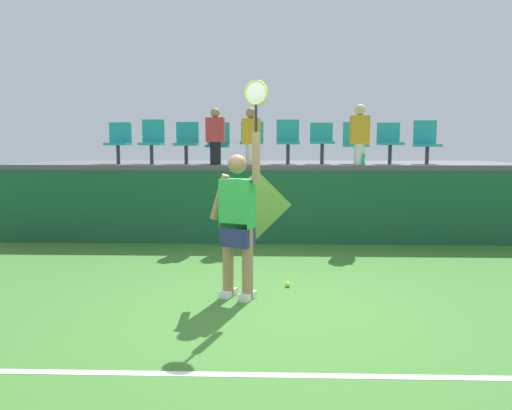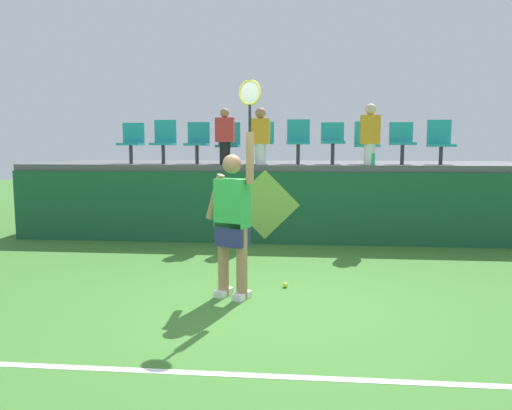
% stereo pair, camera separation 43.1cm
% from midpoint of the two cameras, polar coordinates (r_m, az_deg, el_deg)
% --- Properties ---
extents(ground_plane, '(40.00, 40.00, 0.00)m').
position_cam_midpoint_polar(ground_plane, '(5.56, 2.90, -11.81)').
color(ground_plane, '#3D752D').
extents(court_back_wall, '(10.11, 0.20, 1.32)m').
position_cam_midpoint_polar(court_back_wall, '(9.03, 4.01, -0.33)').
color(court_back_wall, '#195633').
rests_on(court_back_wall, ground_plane).
extents(spectator_platform, '(10.11, 3.16, 0.12)m').
position_cam_midpoint_polar(spectator_platform, '(10.50, 4.26, 4.60)').
color(spectator_platform, '#56565B').
rests_on(spectator_platform, court_back_wall).
extents(court_baseline_stripe, '(9.10, 0.08, 0.01)m').
position_cam_midpoint_polar(court_baseline_stripe, '(4.04, 1.78, -19.12)').
color(court_baseline_stripe, white).
rests_on(court_baseline_stripe, ground_plane).
extents(tennis_player, '(0.70, 0.40, 2.50)m').
position_cam_midpoint_polar(tennis_player, '(5.70, -0.55, -1.56)').
color(tennis_player, white).
rests_on(tennis_player, ground_plane).
extents(tennis_ball, '(0.07, 0.07, 0.07)m').
position_cam_midpoint_polar(tennis_ball, '(6.32, 5.38, -9.22)').
color(tennis_ball, '#D1E533').
rests_on(tennis_ball, ground_plane).
extents(water_bottle, '(0.06, 0.06, 0.21)m').
position_cam_midpoint_polar(water_bottle, '(9.15, 14.77, 5.13)').
color(water_bottle, '#26B272').
rests_on(water_bottle, spectator_platform).
extents(stadium_chair_0, '(0.44, 0.42, 0.81)m').
position_cam_midpoint_polar(stadium_chair_0, '(10.13, -13.00, 7.27)').
color(stadium_chair_0, '#38383D').
rests_on(stadium_chair_0, spectator_platform).
extents(stadium_chair_1, '(0.44, 0.42, 0.86)m').
position_cam_midpoint_polar(stadium_chair_1, '(9.95, -9.37, 7.49)').
color(stadium_chair_1, '#38383D').
rests_on(stadium_chair_1, spectator_platform).
extents(stadium_chair_2, '(0.44, 0.42, 0.82)m').
position_cam_midpoint_polar(stadium_chair_2, '(9.79, -5.52, 7.43)').
color(stadium_chair_2, '#38383D').
rests_on(stadium_chair_2, spectator_platform).
extents(stadium_chair_3, '(0.44, 0.42, 0.81)m').
position_cam_midpoint_polar(stadium_chair_3, '(9.70, -1.93, 7.35)').
color(stadium_chair_3, '#38383D').
rests_on(stadium_chair_3, spectator_platform).
extents(stadium_chair_4, '(0.44, 0.42, 0.82)m').
position_cam_midpoint_polar(stadium_chair_4, '(9.63, 2.03, 7.56)').
color(stadium_chair_4, '#38383D').
rests_on(stadium_chair_4, spectator_platform).
extents(stadium_chair_5, '(0.44, 0.42, 0.86)m').
position_cam_midpoint_polar(stadium_chair_5, '(9.61, 6.22, 7.60)').
color(stadium_chair_5, '#38383D').
rests_on(stadium_chair_5, spectator_platform).
extents(stadium_chair_6, '(0.44, 0.42, 0.80)m').
position_cam_midpoint_polar(stadium_chair_6, '(9.63, 10.15, 7.45)').
color(stadium_chair_6, '#38383D').
rests_on(stadium_chair_6, spectator_platform).
extents(stadium_chair_7, '(0.44, 0.42, 0.81)m').
position_cam_midpoint_polar(stadium_chair_7, '(9.72, 13.95, 7.18)').
color(stadium_chair_7, '#38383D').
rests_on(stadium_chair_7, spectator_platform).
extents(stadium_chair_8, '(0.44, 0.42, 0.80)m').
position_cam_midpoint_polar(stadium_chair_8, '(9.83, 17.78, 7.14)').
color(stadium_chair_8, '#38383D').
rests_on(stadium_chair_8, spectator_platform).
extents(stadium_chair_9, '(0.44, 0.42, 0.84)m').
position_cam_midpoint_polar(stadium_chair_9, '(10.01, 21.74, 6.95)').
color(stadium_chair_9, '#38383D').
rests_on(stadium_chair_9, spectator_platform).
extents(spectator_0, '(0.34, 0.20, 1.04)m').
position_cam_midpoint_polar(spectator_0, '(9.26, -2.29, 8.02)').
color(spectator_0, black).
rests_on(spectator_0, spectator_platform).
extents(spectator_1, '(0.34, 0.20, 1.05)m').
position_cam_midpoint_polar(spectator_1, '(9.22, 1.88, 8.09)').
color(spectator_1, white).
rests_on(spectator_1, spectator_platform).
extents(spectator_2, '(0.34, 0.21, 1.10)m').
position_cam_midpoint_polar(spectator_2, '(9.25, 14.40, 8.07)').
color(spectator_2, white).
rests_on(spectator_2, spectator_platform).
extents(wall_signage_mount, '(1.27, 0.01, 1.36)m').
position_cam_midpoint_polar(wall_signage_mount, '(9.04, 2.41, -4.54)').
color(wall_signage_mount, '#195633').
rests_on(wall_signage_mount, ground_plane).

